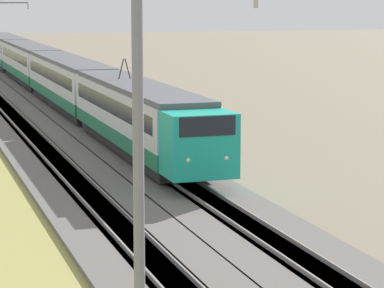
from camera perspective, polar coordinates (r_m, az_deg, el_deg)
ballast_main at (r=59.97m, az=-10.88°, el=1.33°), size 240.00×4.40×0.30m
ballast_adjacent at (r=60.63m, az=-6.81°, el=1.51°), size 240.00×4.40×0.30m
track_main at (r=59.97m, az=-10.88°, el=1.34°), size 240.00×1.57×0.45m
track_adjacent at (r=60.63m, az=-6.81°, el=1.52°), size 240.00×1.57×0.45m
passenger_train at (r=76.00m, az=-9.13°, el=4.65°), size 82.60×2.93×4.96m
catenary_mast_near at (r=17.61m, az=-3.20°, el=-2.06°), size 0.22×2.56×9.24m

